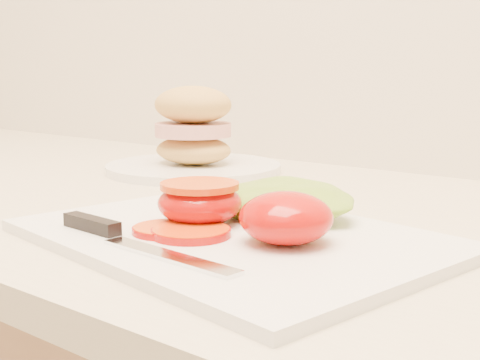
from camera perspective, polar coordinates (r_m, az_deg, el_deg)
The scene contains 8 objects.
cutting_board at distance 0.59m, azimuth -0.62°, elevation -4.91°, with size 0.37×0.26×0.01m, color white.
tomato_half_dome at distance 0.55m, azimuth 3.95°, elevation -3.23°, with size 0.08×0.08×0.04m, color #C80C00.
tomato_half_cut at distance 0.61m, azimuth -3.45°, elevation -1.82°, with size 0.08×0.08×0.04m.
tomato_slice_0 at distance 0.58m, azimuth -4.20°, elevation -4.47°, with size 0.07×0.07×0.01m, color orange.
tomato_slice_1 at distance 0.59m, azimuth -6.27°, elevation -4.21°, with size 0.06×0.06×0.01m, color orange.
lettuce_leaf_0 at distance 0.65m, azimuth 3.52°, elevation -1.83°, with size 0.16×0.10×0.03m, color #90B830.
knife at distance 0.57m, azimuth -10.27°, elevation -4.68°, with size 0.22×0.04×0.01m.
sandwich_plate at distance 0.98m, azimuth -4.01°, elevation 3.35°, with size 0.26×0.26×0.13m.
Camera 1 is at (-0.07, 1.10, 1.08)m, focal length 50.00 mm.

